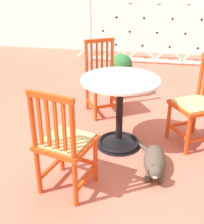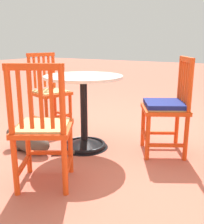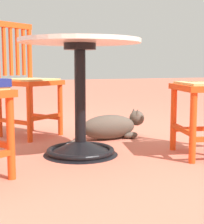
{
  "view_description": "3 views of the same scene",
  "coord_description": "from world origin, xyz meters",
  "px_view_note": "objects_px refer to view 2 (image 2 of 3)",
  "views": [
    {
      "loc": [
        0.39,
        -2.44,
        1.66
      ],
      "look_at": [
        -0.11,
        0.3,
        0.31
      ],
      "focal_mm": 47.22,
      "sensor_mm": 36.0,
      "label": 1
    },
    {
      "loc": [
        2.17,
        1.7,
        1.04
      ],
      "look_at": [
        -0.04,
        0.33,
        0.36
      ],
      "focal_mm": 43.06,
      "sensor_mm": 36.0,
      "label": 2
    },
    {
      "loc": [
        -2.05,
        0.95,
        0.57
      ],
      "look_at": [
        0.07,
        0.06,
        0.27
      ],
      "focal_mm": 57.89,
      "sensor_mm": 36.0,
      "label": 3
    }
  ],
  "objects_px": {
    "cafe_table": "(84,120)",
    "orange_chair_facing_out": "(167,108)",
    "tabby_cat": "(28,142)",
    "orange_chair_at_corner": "(43,129)",
    "orange_chair_by_planter": "(49,93)"
  },
  "relations": [
    {
      "from": "cafe_table",
      "to": "orange_chair_at_corner",
      "type": "xyz_separation_m",
      "value": [
        0.76,
        0.18,
        0.15
      ]
    },
    {
      "from": "orange_chair_by_planter",
      "to": "orange_chair_facing_out",
      "type": "bearing_deg",
      "value": 88.42
    },
    {
      "from": "cafe_table",
      "to": "orange_chair_by_planter",
      "type": "height_order",
      "value": "orange_chair_by_planter"
    },
    {
      "from": "orange_chair_facing_out",
      "to": "tabby_cat",
      "type": "height_order",
      "value": "orange_chair_facing_out"
    },
    {
      "from": "orange_chair_by_planter",
      "to": "orange_chair_facing_out",
      "type": "relative_size",
      "value": 1.0
    },
    {
      "from": "cafe_table",
      "to": "orange_chair_facing_out",
      "type": "height_order",
      "value": "orange_chair_facing_out"
    },
    {
      "from": "cafe_table",
      "to": "orange_chair_by_planter",
      "type": "relative_size",
      "value": 0.83
    },
    {
      "from": "orange_chair_facing_out",
      "to": "cafe_table",
      "type": "bearing_deg",
      "value": -68.26
    },
    {
      "from": "orange_chair_at_corner",
      "to": "orange_chair_facing_out",
      "type": "relative_size",
      "value": 1.0
    },
    {
      "from": "cafe_table",
      "to": "orange_chair_facing_out",
      "type": "relative_size",
      "value": 0.83
    },
    {
      "from": "cafe_table",
      "to": "orange_chair_facing_out",
      "type": "xyz_separation_m",
      "value": [
        -0.29,
        0.74,
        0.16
      ]
    },
    {
      "from": "cafe_table",
      "to": "orange_chair_at_corner",
      "type": "bearing_deg",
      "value": 13.47
    },
    {
      "from": "orange_chair_at_corner",
      "to": "tabby_cat",
      "type": "bearing_deg",
      "value": -123.29
    },
    {
      "from": "cafe_table",
      "to": "orange_chair_at_corner",
      "type": "distance_m",
      "value": 0.8
    },
    {
      "from": "tabby_cat",
      "to": "cafe_table",
      "type": "bearing_deg",
      "value": 133.17
    }
  ]
}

